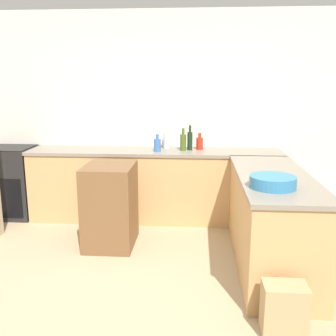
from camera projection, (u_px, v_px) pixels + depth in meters
ground_plane at (130, 301)px, 3.30m from camera, size 14.00×14.00×0.00m
wall_back at (157, 115)px, 5.29m from camera, size 8.00×0.06×2.70m
counter_back at (155, 185)px, 5.17m from camera, size 3.26×0.63×0.93m
counter_peninsula at (271, 220)px, 3.86m from camera, size 0.69×1.92×0.93m
range_oven at (11, 182)px, 5.30m from camera, size 0.66×0.60×0.94m
island_table at (110, 205)px, 4.35m from camera, size 0.53×0.65×0.91m
mixing_bowl at (273, 182)px, 3.29m from camera, size 0.39×0.39×0.10m
water_bottle_blue at (157, 145)px, 4.94m from camera, size 0.09×0.09×0.22m
wine_bottle_dark at (190, 140)px, 5.05m from camera, size 0.07×0.07×0.32m
vinegar_bottle_clear at (167, 140)px, 5.16m from camera, size 0.08×0.08×0.29m
olive_oil_bottle at (183, 142)px, 5.02m from camera, size 0.08×0.08×0.28m
hot_sauce_bottle at (200, 143)px, 5.10m from camera, size 0.09×0.09×0.21m
paper_bag at (284, 309)px, 2.83m from camera, size 0.32×0.22×0.39m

